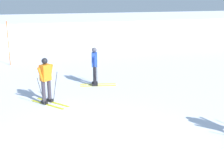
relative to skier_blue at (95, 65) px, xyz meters
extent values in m
cube|color=silver|center=(-1.36, 14.12, 0.05)|extent=(80.00, 9.38, 1.94)
cube|color=gold|center=(0.17, 0.10, -0.91)|extent=(1.57, 0.47, 0.02)
cube|color=gold|center=(0.10, -0.17, -0.91)|extent=(1.57, 0.47, 0.02)
cube|color=black|center=(0.02, 0.14, -0.85)|extent=(0.28, 0.18, 0.10)
cube|color=black|center=(-0.04, -0.13, -0.85)|extent=(0.28, 0.18, 0.10)
cylinder|color=black|center=(0.02, 0.14, -0.37)|extent=(0.14, 0.14, 0.85)
cylinder|color=black|center=(-0.04, -0.13, -0.37)|extent=(0.14, 0.14, 0.85)
cube|color=#284CB7|center=(-0.01, 0.00, 0.25)|extent=(0.32, 0.43, 0.60)
cylinder|color=#284CB7|center=(0.07, 0.24, 0.24)|extent=(0.15, 0.27, 0.55)
cylinder|color=#284CB7|center=(-0.05, -0.25, 0.24)|extent=(0.15, 0.27, 0.55)
sphere|color=#4C4C56|center=(-0.01, 0.00, 0.68)|extent=(0.22, 0.22, 0.22)
cylinder|color=#38383D|center=(0.16, 0.26, -0.40)|extent=(0.13, 0.42, 1.05)
cylinder|color=#38383D|center=(0.02, -0.30, -0.40)|extent=(0.13, 0.42, 1.05)
cube|color=gold|center=(-2.02, -1.65, -0.91)|extent=(1.08, 1.30, 0.02)
cube|color=gold|center=(-2.24, -1.83, -0.91)|extent=(1.08, 1.30, 0.02)
cube|color=black|center=(-2.12, -1.54, -0.85)|extent=(0.26, 0.28, 0.10)
cube|color=black|center=(-2.33, -1.71, -0.85)|extent=(0.26, 0.28, 0.10)
cylinder|color=#38333D|center=(-2.12, -1.54, -0.37)|extent=(0.14, 0.14, 0.85)
cylinder|color=#38333D|center=(-2.33, -1.71, -0.37)|extent=(0.14, 0.14, 0.85)
cube|color=orange|center=(-2.22, -1.63, 0.25)|extent=(0.45, 0.43, 0.60)
cylinder|color=orange|center=(-2.02, -1.48, 0.24)|extent=(0.25, 0.23, 0.55)
cylinder|color=orange|center=(-2.41, -1.80, 0.24)|extent=(0.25, 0.23, 0.55)
sphere|color=black|center=(-2.22, -1.63, 0.68)|extent=(0.22, 0.22, 0.22)
cylinder|color=#38383D|center=(-1.89, -1.48, -0.36)|extent=(0.25, 0.21, 1.11)
cylinder|color=#38383D|center=(-2.43, -1.93, -0.36)|extent=(0.25, 0.21, 1.11)
cylinder|color=#C65614|center=(-3.75, 5.21, 0.34)|extent=(0.05, 0.05, 2.51)
camera|label=1|loc=(-2.84, -11.95, 2.93)|focal=46.24mm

